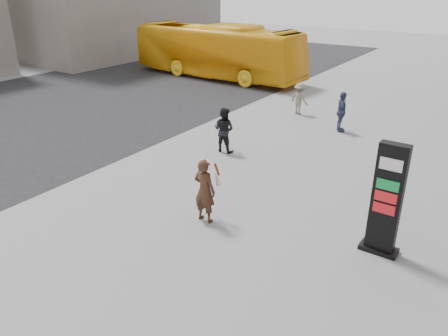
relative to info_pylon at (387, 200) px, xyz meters
The scene contains 8 objects.
ground 4.79m from the info_pylon, 163.91° to the right, with size 100.00×100.00×0.00m, color #9E9EA3.
road 17.86m from the info_pylon, 167.92° to the left, with size 16.00×60.00×0.01m, color black.
info_pylon is the anchor object (origin of this frame).
woman 4.51m from the info_pylon, 165.41° to the right, with size 0.68×0.62×1.79m.
bus 20.63m from the info_pylon, 135.52° to the left, with size 2.84×12.12×3.38m, color yellow.
pedestrian_a 7.63m from the info_pylon, 153.09° to the left, with size 0.83×0.64×1.70m, color black.
pedestrian_b 11.60m from the info_pylon, 124.33° to the left, with size 0.97×0.56×1.51m, color gray.
pedestrian_c 9.07m from the info_pylon, 115.89° to the left, with size 1.01×0.42×1.72m, color #364060.
Camera 1 is at (6.23, -8.16, 6.04)m, focal length 35.00 mm.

